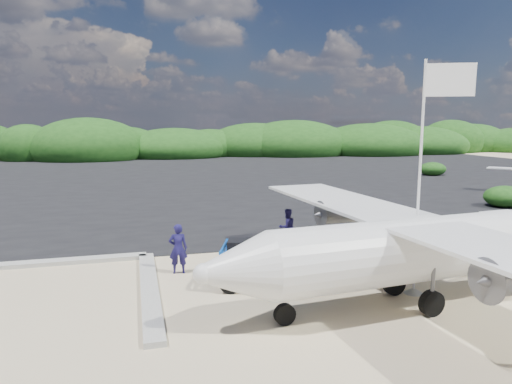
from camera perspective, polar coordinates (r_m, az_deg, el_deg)
The scene contains 11 objects.
ground at distance 13.37m, azimuth 7.24°, elevation -12.69°, with size 160.00×160.00×0.00m, color beige.
asphalt_apron at distance 42.06m, azimuth -8.36°, elevation 1.93°, with size 90.00×50.00×0.04m, color #B2B2B2, non-canonical shape.
vegetation_band at distance 66.85m, azimuth -10.88°, elevation 4.33°, with size 124.00×8.00×4.40m, color #B2B2B2, non-canonical shape.
baggage_cart at distance 13.91m, azimuth 1.61°, elevation -11.76°, with size 2.99×1.71×1.50m, color blue, non-canonical shape.
flagpole at distance 14.16m, azimuth 19.06°, elevation -11.87°, with size 1.30×0.54×6.52m, color white, non-canonical shape.
signboard at distance 14.23m, azimuth 9.52°, elevation -11.41°, with size 1.76×0.17×1.45m, color #543218, non-canonical shape.
crew_a at distance 15.06m, azimuth -9.71°, elevation -6.99°, with size 0.60×0.39×1.64m, color #171349.
crew_b at distance 18.24m, azimuth 3.92°, elevation -4.40°, with size 0.72×0.56×1.48m, color #171349.
crew_c at distance 16.65m, azimuth 10.80°, elevation -5.66°, with size 0.91×0.38×1.56m, color #171349.
aircraft_large at distance 44.92m, azimuth 14.22°, elevation 2.18°, with size 15.14×15.14×4.54m, color #B2B2B2, non-canonical shape.
aircraft_small at distance 48.65m, azimuth -16.14°, elevation 2.58°, with size 6.98×6.98×2.51m, color #B2B2B2, non-canonical shape.
Camera 1 is at (-4.78, -11.51, 4.85)m, focal length 32.00 mm.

